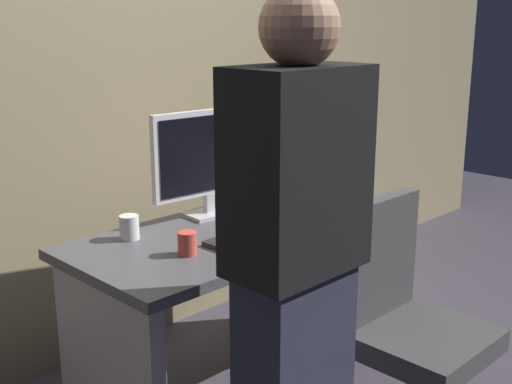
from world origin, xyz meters
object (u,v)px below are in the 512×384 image
(desk, at_px, (248,275))
(cup_near_keyboard, at_px, (187,243))
(office_chair, at_px, (406,343))
(person_at_desk, at_px, (296,272))
(mouse, at_px, (298,217))
(book_stack, at_px, (304,189))
(keyboard, at_px, (253,234))
(cup_by_monitor, at_px, (129,227))
(monitor, at_px, (208,157))

(desk, xyz_separation_m, cup_near_keyboard, (-0.39, -0.10, 0.26))
(office_chair, relative_size, person_at_desk, 0.57)
(mouse, relative_size, cup_near_keyboard, 1.17)
(mouse, bearing_deg, book_stack, 36.71)
(office_chair, distance_m, book_stack, 0.96)
(office_chair, xyz_separation_m, cup_near_keyboard, (-0.49, 0.62, 0.34))
(office_chair, height_order, keyboard, office_chair)
(person_at_desk, bearing_deg, cup_by_monitor, 89.15)
(cup_near_keyboard, relative_size, cup_by_monitor, 0.91)
(person_at_desk, height_order, keyboard, person_at_desk)
(person_at_desk, height_order, book_stack, person_at_desk)
(office_chair, relative_size, monitor, 1.74)
(cup_by_monitor, bearing_deg, book_stack, -6.44)
(person_at_desk, xyz_separation_m, mouse, (0.64, 0.55, -0.09))
(cup_near_keyboard, relative_size, book_stack, 0.36)
(mouse, distance_m, book_stack, 0.34)
(person_at_desk, height_order, mouse, person_at_desk)
(person_at_desk, distance_m, cup_by_monitor, 0.86)
(monitor, relative_size, cup_near_keyboard, 6.34)
(person_at_desk, height_order, monitor, person_at_desk)
(desk, bearing_deg, mouse, -30.51)
(cup_by_monitor, relative_size, book_stack, 0.39)
(book_stack, bearing_deg, keyboard, -158.66)
(office_chair, xyz_separation_m, book_stack, (0.37, 0.81, 0.35))
(mouse, distance_m, cup_by_monitor, 0.70)
(keyboard, height_order, cup_by_monitor, cup_by_monitor)
(keyboard, bearing_deg, person_at_desk, -126.83)
(office_chair, xyz_separation_m, keyboard, (-0.18, 0.59, 0.31))
(monitor, height_order, mouse, monitor)
(desk, xyz_separation_m, keyboard, (-0.08, -0.12, 0.23))
(keyboard, bearing_deg, desk, 52.31)
(mouse, bearing_deg, cup_by_monitor, 154.08)
(desk, height_order, monitor, monitor)
(desk, xyz_separation_m, book_stack, (0.46, 0.09, 0.27))
(cup_near_keyboard, bearing_deg, mouse, -1.47)
(cup_near_keyboard, bearing_deg, monitor, 39.55)
(desk, distance_m, mouse, 0.32)
(person_at_desk, bearing_deg, desk, 55.68)
(keyboard, xyz_separation_m, cup_near_keyboard, (-0.31, 0.02, 0.03))
(desk, relative_size, office_chair, 1.58)
(office_chair, distance_m, mouse, 0.69)
(office_chair, height_order, cup_near_keyboard, office_chair)
(keyboard, bearing_deg, cup_near_keyboard, 172.80)
(person_at_desk, distance_m, cup_near_keyboard, 0.58)
(keyboard, bearing_deg, book_stack, 18.67)
(monitor, distance_m, mouse, 0.45)
(mouse, height_order, book_stack, book_stack)
(monitor, bearing_deg, desk, -84.85)
(keyboard, relative_size, cup_near_keyboard, 5.04)
(monitor, distance_m, cup_near_keyboard, 0.53)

